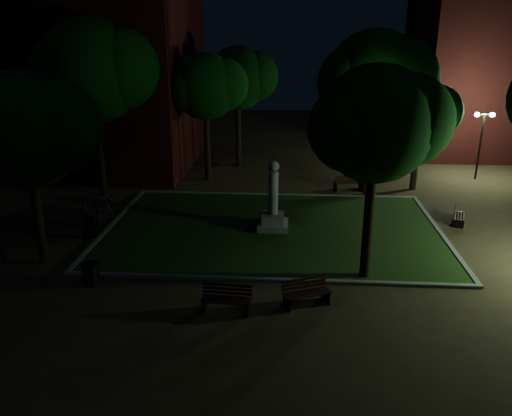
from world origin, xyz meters
The scene contains 21 objects.
ground centered at (0.00, 0.00, 0.00)m, with size 80.00×80.00×0.00m, color #433321.
lawn centered at (0.00, 2.00, 0.04)m, with size 15.00×10.00×0.08m, color #213C14.
lawn_kerb centered at (0.00, 2.00, 0.06)m, with size 15.40×10.40×0.12m.
monument centered at (0.00, 2.00, 0.96)m, with size 1.40×1.40×3.20m.
building_main centered at (-15.86, 13.79, 7.38)m, with size 20.00×12.00×15.00m.
tree_west centered at (-8.82, -2.16, 5.30)m, with size 5.28×4.31×7.46m.
tree_north_wl centered at (-4.23, 10.00, 5.67)m, with size 4.76×3.88×7.62m.
tree_north_er centered at (5.17, 7.79, 6.28)m, with size 6.41×5.23×8.90m.
tree_ne centered at (7.99, 8.92, 4.40)m, with size 4.42×3.61×6.21m.
tree_se centered at (3.66, -2.56, 5.73)m, with size 4.93×4.03×7.76m.
tree_nw centered at (-9.56, 6.60, 6.76)m, with size 6.61×5.39×9.46m.
tree_far_north centered at (-2.70, 13.60, 5.83)m, with size 4.98×4.07×7.88m.
lamppost_nw centered at (-10.50, 10.22, 3.11)m, with size 1.18×0.28×4.45m.
lamppost_ne centered at (12.30, 11.37, 2.93)m, with size 1.18×0.28×4.14m.
bench_near_left centered at (-1.24, -5.28, 0.42)m, with size 1.67×0.68×0.90m.
bench_near_right centered at (1.35, -4.65, 0.42)m, with size 1.71×1.13×0.89m.
bench_left_side centered at (-8.23, 1.08, 0.42)m, with size 0.99×1.73×0.90m.
bench_right_side centered at (8.80, 3.43, 0.37)m, with size 0.95×1.53×0.79m.
bench_far_side centered at (4.12, 8.36, 0.45)m, with size 1.81×0.92×0.95m.
trash_bin centered at (-6.37, -3.78, 0.42)m, with size 0.53×0.53×0.83m.
bicycle centered at (-8.75, 3.70, 0.50)m, with size 0.66×1.90×1.00m, color black.
Camera 1 is at (0.71, -19.51, 8.63)m, focal length 35.00 mm.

